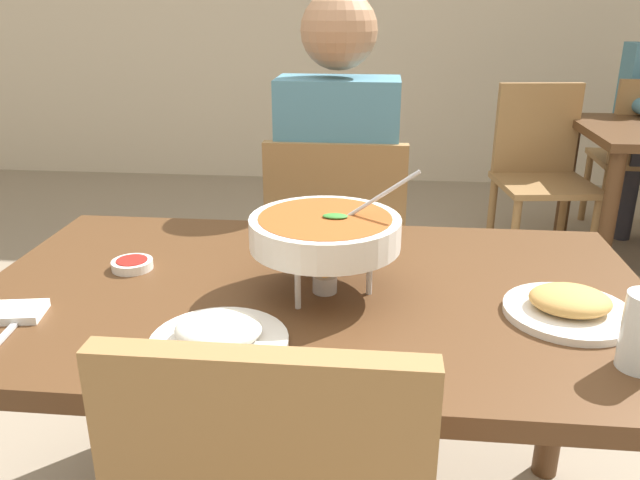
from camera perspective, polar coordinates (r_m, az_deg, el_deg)
dining_table_main at (r=1.35m, az=-0.64°, el=-8.29°), size 1.39×0.82×0.72m
chair_diner_main at (r=2.02m, az=1.53°, el=-1.43°), size 0.44×0.44×0.90m
diner_main at (r=1.98m, az=1.66°, el=5.26°), size 0.40×0.45×1.31m
curry_bowl at (r=1.24m, az=0.47°, el=0.69°), size 0.33×0.30×0.26m
rice_plate at (r=1.10m, az=-9.17°, el=-8.57°), size 0.24×0.24×0.06m
appetizer_plate at (r=1.28m, az=21.66°, el=-5.60°), size 0.24×0.24×0.06m
sauce_dish at (r=1.45m, az=-16.66°, el=-2.11°), size 0.09×0.09×0.02m
napkin_folded at (r=1.33m, az=-26.25°, el=-5.91°), size 0.13×0.10×0.02m
spoon_utensil at (r=1.27m, az=-26.20°, el=-7.17°), size 0.03×0.17×0.01m
chair_bg_right at (r=3.35m, az=19.35°, el=6.42°), size 0.49×0.49×0.90m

